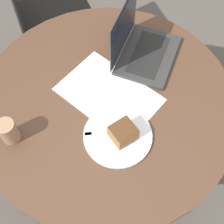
% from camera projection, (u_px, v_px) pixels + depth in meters
% --- Properties ---
extents(ground_plane, '(12.00, 12.00, 0.00)m').
position_uv_depth(ground_plane, '(108.00, 161.00, 1.87)').
color(ground_plane, '#4C4742').
extents(dining_table, '(1.05, 1.05, 0.70)m').
position_uv_depth(dining_table, '(107.00, 118.00, 1.40)').
color(dining_table, '#4C3323').
rests_on(dining_table, ground_plane).
extents(chair, '(0.55, 0.55, 0.99)m').
position_uv_depth(chair, '(42.00, 14.00, 1.77)').
color(chair, black).
rests_on(chair, ground_plane).
extents(paper_document, '(0.41, 0.30, 0.00)m').
position_uv_depth(paper_document, '(109.00, 94.00, 1.27)').
color(paper_document, white).
rests_on(paper_document, dining_table).
extents(plate, '(0.26, 0.26, 0.01)m').
position_uv_depth(plate, '(118.00, 136.00, 1.17)').
color(plate, silver).
rests_on(plate, dining_table).
extents(cake_slice, '(0.10, 0.10, 0.06)m').
position_uv_depth(cake_slice, '(123.00, 132.00, 1.14)').
color(cake_slice, brown).
rests_on(cake_slice, plate).
extents(fork, '(0.12, 0.15, 0.00)m').
position_uv_depth(fork, '(102.00, 133.00, 1.17)').
color(fork, silver).
rests_on(fork, plate).
extents(coffee_glass, '(0.07, 0.07, 0.10)m').
position_uv_depth(coffee_glass, '(8.00, 131.00, 1.13)').
color(coffee_glass, '#997556').
rests_on(coffee_glass, dining_table).
extents(laptop, '(0.33, 0.37, 0.26)m').
position_uv_depth(laptop, '(141.00, 47.00, 1.33)').
color(laptop, '#2D2D2D').
rests_on(laptop, dining_table).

